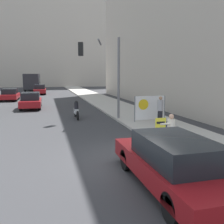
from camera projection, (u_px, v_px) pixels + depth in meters
name	position (u px, v px, depth m)	size (l,w,h in m)	color
ground_plane	(135.00, 161.00, 8.58)	(160.00, 160.00, 0.00)	#38383A
sidewalk_curb	(113.00, 105.00, 23.74)	(3.62, 90.00, 0.14)	#B7B2A8
building_backdrop_far	(47.00, 16.00, 65.25)	(52.00, 12.00, 36.40)	#BCB2A3
building_backdrop_right	(192.00, 12.00, 24.75)	(10.00, 32.00, 18.34)	#BCB2A3
seated_protester	(171.00, 127.00, 10.51)	(0.97, 0.77, 1.16)	#474C56
jogger_on_sidewalk	(160.00, 110.00, 14.14)	(0.34, 0.34, 1.61)	black
protest_banner	(150.00, 108.00, 15.10)	(2.00, 0.06, 1.54)	slate
traffic_light_pole	(104.00, 64.00, 15.88)	(2.58, 2.35, 5.14)	slate
parked_car_curbside	(173.00, 162.00, 6.40)	(1.72, 4.71, 1.38)	maroon
car_on_road_nearest	(31.00, 100.00, 21.94)	(1.72, 4.45, 1.43)	maroon
car_on_road_midblock	(10.00, 95.00, 28.85)	(1.80, 4.23, 1.39)	maroon
car_on_road_distant	(40.00, 89.00, 38.41)	(1.78, 4.78, 1.49)	maroon
city_bus_on_road	(33.00, 81.00, 47.88)	(2.61, 11.29, 3.15)	#232328
motorcycle_on_road	(76.00, 111.00, 16.95)	(0.28, 2.05, 1.22)	silver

